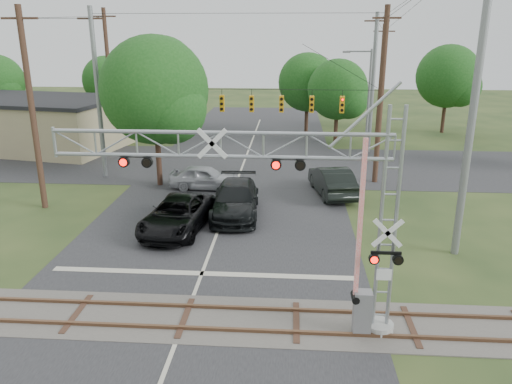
# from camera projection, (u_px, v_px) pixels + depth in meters

# --- Properties ---
(ground) EXTENTS (160.00, 160.00, 0.00)m
(ground) POSITION_uv_depth(u_px,v_px,m) (172.00, 353.00, 16.05)
(ground) COLOR #253A1B
(ground) RESTS_ON ground
(road_main) EXTENTS (14.00, 90.00, 0.02)m
(road_main) POSITION_uv_depth(u_px,v_px,m) (217.00, 233.00, 25.54)
(road_main) COLOR #27272A
(road_main) RESTS_ON ground
(road_cross) EXTENTS (90.00, 12.00, 0.02)m
(road_cross) POSITION_uv_depth(u_px,v_px,m) (243.00, 165.00, 38.84)
(road_cross) COLOR #27272A
(road_cross) RESTS_ON ground
(railroad_track) EXTENTS (90.00, 3.20, 0.17)m
(railroad_track) POSITION_uv_depth(u_px,v_px,m) (185.00, 318.00, 17.94)
(railroad_track) COLOR #4E4944
(railroad_track) RESTS_ON ground
(crossing_gantry) EXTENTS (11.30, 0.99, 7.78)m
(crossing_gantry) POSITION_uv_depth(u_px,v_px,m) (285.00, 198.00, 15.90)
(crossing_gantry) COLOR #979892
(crossing_gantry) RESTS_ON ground
(traffic_signal_span) EXTENTS (19.34, 0.36, 11.50)m
(traffic_signal_span) POSITION_uv_depth(u_px,v_px,m) (249.00, 98.00, 33.27)
(traffic_signal_span) COLOR gray
(traffic_signal_span) RESTS_ON ground
(pickup_black) EXTENTS (3.46, 6.30, 1.67)m
(pickup_black) POSITION_uv_depth(u_px,v_px,m) (177.00, 215.00, 25.78)
(pickup_black) COLOR black
(pickup_black) RESTS_ON ground
(car_dark) EXTENTS (2.78, 6.30, 1.80)m
(car_dark) POSITION_uv_depth(u_px,v_px,m) (235.00, 200.00, 27.94)
(car_dark) COLOR black
(car_dark) RESTS_ON ground
(sedan_silver) EXTENTS (4.67, 2.10, 1.56)m
(sedan_silver) POSITION_uv_depth(u_px,v_px,m) (205.00, 177.00, 32.66)
(sedan_silver) COLOR #A0A2A8
(sedan_silver) RESTS_ON ground
(suv_dark) EXTENTS (2.91, 5.77, 1.81)m
(suv_dark) POSITION_uv_depth(u_px,v_px,m) (332.00, 181.00, 31.49)
(suv_dark) COLOR black
(suv_dark) RESTS_ON ground
(commercial_building) EXTENTS (20.26, 12.87, 4.40)m
(commercial_building) POSITION_uv_depth(u_px,v_px,m) (18.00, 122.00, 44.53)
(commercial_building) COLOR tan
(commercial_building) RESTS_ON ground
(streetlight) EXTENTS (2.31, 0.24, 8.65)m
(streetlight) POSITION_uv_depth(u_px,v_px,m) (366.00, 99.00, 39.22)
(streetlight) COLOR gray
(streetlight) RESTS_ON ground
(utility_poles) EXTENTS (26.25, 28.20, 14.01)m
(utility_poles) POSITION_uv_depth(u_px,v_px,m) (275.00, 88.00, 35.47)
(utility_poles) COLOR #3E291C
(utility_poles) RESTS_ON ground
(treeline) EXTENTS (56.43, 29.23, 9.78)m
(treeline) POSITION_uv_depth(u_px,v_px,m) (239.00, 82.00, 44.92)
(treeline) COLOR #392419
(treeline) RESTS_ON ground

